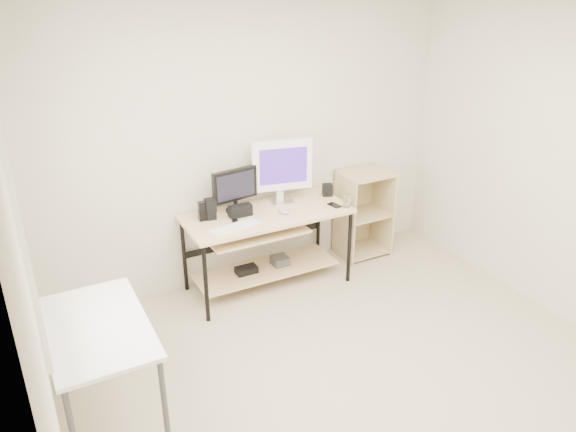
% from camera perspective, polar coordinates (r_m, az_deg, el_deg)
% --- Properties ---
extents(room, '(4.01, 4.01, 2.62)m').
position_cam_1_polar(room, '(3.46, 7.38, -1.07)').
color(room, '#BEAF92').
rests_on(room, ground).
extents(desk, '(1.50, 0.65, 0.75)m').
position_cam_1_polar(desk, '(5.11, -2.38, -1.86)').
color(desk, beige).
rests_on(desk, ground).
extents(side_table, '(0.60, 1.00, 0.75)m').
position_cam_1_polar(side_table, '(3.76, -18.71, -11.46)').
color(side_table, white).
rests_on(side_table, ground).
extents(shelf_unit, '(0.50, 0.40, 0.90)m').
position_cam_1_polar(shelf_unit, '(5.81, 7.45, 0.38)').
color(shelf_unit, tan).
rests_on(shelf_unit, ground).
extents(black_monitor, '(0.44, 0.18, 0.40)m').
position_cam_1_polar(black_monitor, '(4.99, -5.42, 2.89)').
color(black_monitor, black).
rests_on(black_monitor, desk).
extents(white_imac, '(0.56, 0.18, 0.60)m').
position_cam_1_polar(white_imac, '(5.12, -0.60, 5.00)').
color(white_imac, silver).
rests_on(white_imac, desk).
extents(keyboard, '(0.45, 0.19, 0.02)m').
position_cam_1_polar(keyboard, '(4.76, -5.40, -1.09)').
color(keyboard, white).
rests_on(keyboard, desk).
extents(mouse, '(0.10, 0.13, 0.04)m').
position_cam_1_polar(mouse, '(5.00, -0.43, 0.51)').
color(mouse, silver).
rests_on(mouse, desk).
extents(center_speaker, '(0.21, 0.10, 0.10)m').
position_cam_1_polar(center_speaker, '(4.95, -4.88, 0.55)').
color(center_speaker, black).
rests_on(center_speaker, desk).
extents(speaker_left, '(0.10, 0.10, 0.18)m').
position_cam_1_polar(speaker_left, '(4.91, -7.87, 0.75)').
color(speaker_left, black).
rests_on(speaker_left, desk).
extents(speaker_right, '(0.12, 0.12, 0.11)m').
position_cam_1_polar(speaker_right, '(5.40, 4.02, 2.67)').
color(speaker_right, black).
rests_on(speaker_right, desk).
extents(audio_controller, '(0.09, 0.06, 0.17)m').
position_cam_1_polar(audio_controller, '(4.89, -8.60, 0.51)').
color(audio_controller, black).
rests_on(audio_controller, desk).
extents(volume_puck, '(0.06, 0.06, 0.02)m').
position_cam_1_polar(volume_puck, '(4.85, -5.41, -0.51)').
color(volume_puck, black).
rests_on(volume_puck, desk).
extents(smartphone, '(0.09, 0.14, 0.01)m').
position_cam_1_polar(smartphone, '(5.18, 4.74, 1.10)').
color(smartphone, black).
rests_on(smartphone, desk).
extents(coaster, '(0.08, 0.08, 0.01)m').
position_cam_1_polar(coaster, '(5.17, 5.96, 0.96)').
color(coaster, '#936442').
rests_on(coaster, desk).
extents(drinking_glass, '(0.06, 0.06, 0.12)m').
position_cam_1_polar(drinking_glass, '(5.14, 5.99, 1.61)').
color(drinking_glass, white).
rests_on(drinking_glass, coaster).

